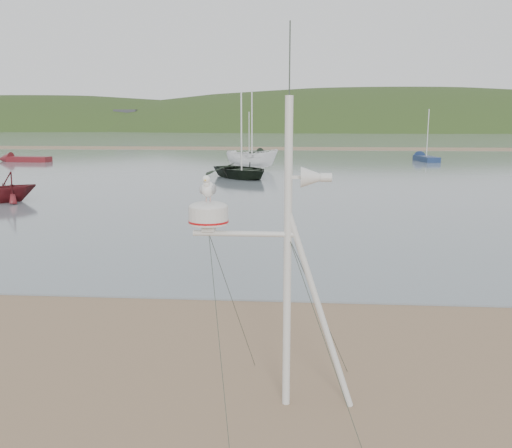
# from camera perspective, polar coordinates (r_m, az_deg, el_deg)

# --- Properties ---
(ground) EXTENTS (560.00, 560.00, 0.00)m
(ground) POSITION_cam_1_polar(r_m,az_deg,el_deg) (8.71, -12.22, -16.30)
(ground) COLOR #7C6047
(ground) RESTS_ON ground
(water) EXTENTS (560.00, 256.00, 0.04)m
(water) POSITION_cam_1_polar(r_m,az_deg,el_deg) (139.48, 3.47, 9.20)
(water) COLOR slate
(water) RESTS_ON ground
(sandbar) EXTENTS (560.00, 7.00, 0.07)m
(sandbar) POSITION_cam_1_polar(r_m,az_deg,el_deg) (77.54, 2.68, 7.96)
(sandbar) COLOR #7C6047
(sandbar) RESTS_ON water
(hill_ridge) EXTENTS (620.00, 180.00, 80.00)m
(hill_ridge) POSITION_cam_1_polar(r_m,az_deg,el_deg) (244.09, 8.20, 5.16)
(hill_ridge) COLOR #223516
(hill_ridge) RESTS_ON ground
(far_cottages) EXTENTS (294.40, 6.30, 8.00)m
(far_cottages) POSITION_cam_1_polar(r_m,az_deg,el_deg) (203.41, 4.65, 10.81)
(far_cottages) COLOR white
(far_cottages) RESTS_ON ground
(mast_rig) EXTENTS (2.29, 2.44, 5.17)m
(mast_rig) POSITION_cam_1_polar(r_m,az_deg,el_deg) (7.51, 2.77, -10.15)
(mast_rig) COLOR silver
(mast_rig) RESTS_ON ground
(boat_dark) EXTENTS (3.63, 3.21, 5.29)m
(boat_dark) POSITION_cam_1_polar(r_m,az_deg,el_deg) (37.22, -1.54, 8.90)
(boat_dark) COLOR black
(boat_dark) RESTS_ON water
(boat_red) EXTENTS (2.80, 2.65, 2.79)m
(boat_red) POSITION_cam_1_polar(r_m,az_deg,el_deg) (28.88, -24.77, 4.87)
(boat_red) COLOR #5C1519
(boat_red) RESTS_ON water
(boat_white) EXTENTS (1.89, 1.85, 4.30)m
(boat_white) POSITION_cam_1_polar(r_m,az_deg,el_deg) (44.04, -0.43, 8.56)
(boat_white) COLOR white
(boat_white) RESTS_ON water
(sailboat_blue_far) EXTENTS (2.00, 5.49, 5.39)m
(sailboat_blue_far) POSITION_cam_1_polar(r_m,az_deg,el_deg) (56.71, 17.05, 6.69)
(sailboat_blue_far) COLOR #15274C
(sailboat_blue_far) RESTS_ON ground
(sailboat_dark_mid) EXTENTS (4.20, 4.88, 5.23)m
(sailboat_dark_mid) POSITION_cam_1_polar(r_m,az_deg,el_deg) (61.35, 0.03, 7.43)
(sailboat_dark_mid) COLOR black
(sailboat_dark_mid) RESTS_ON ground
(dinghy_red_far) EXTENTS (5.52, 1.85, 1.32)m
(dinghy_red_far) POSITION_cam_1_polar(r_m,az_deg,el_deg) (57.49, -23.84, 6.28)
(dinghy_red_far) COLOR #5C1519
(dinghy_red_far) RESTS_ON ground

